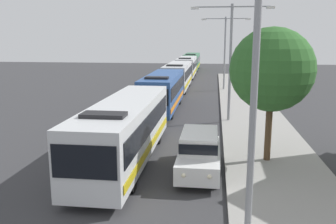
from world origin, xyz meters
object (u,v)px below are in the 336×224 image
at_px(bus_middle, 178,75).
at_px(white_suv, 199,151).
at_px(bus_second_in_line, 163,91).
at_px(bus_fourth_in_line, 187,67).
at_px(streetlamp_mid, 231,51).
at_px(streetlamp_near, 256,57).
at_px(bus_lead, 126,128).
at_px(roadside_tree, 272,70).
at_px(streetlamp_far, 225,46).
at_px(bus_rear, 192,61).

xyz_separation_m(bus_middle, white_suv, (3.70, -26.56, -0.66)).
xyz_separation_m(bus_second_in_line, bus_middle, (0.00, 12.44, 0.00)).
bearing_deg(bus_fourth_in_line, streetlamp_mid, -79.63).
distance_m(streetlamp_near, streetlamp_mid, 16.33).
distance_m(bus_lead, roadside_tree, 7.61).
bearing_deg(roadside_tree, bus_lead, -174.56).
xyz_separation_m(bus_second_in_line, roadside_tree, (6.99, -12.39, 2.93)).
bearing_deg(white_suv, streetlamp_near, -73.86).
bearing_deg(streetlamp_far, bus_middle, -177.78).
bearing_deg(streetlamp_mid, bus_fourth_in_line, 100.37).
bearing_deg(bus_second_in_line, bus_lead, -90.00).
bearing_deg(roadside_tree, bus_middle, 105.73).
bearing_deg(white_suv, bus_rear, 94.04).
xyz_separation_m(bus_lead, roadside_tree, (6.99, 0.67, 2.93)).
bearing_deg(roadside_tree, streetlamp_near, -101.81).
distance_m(bus_lead, bus_middle, 25.49).
bearing_deg(bus_second_in_line, streetlamp_near, -74.90).
height_order(streetlamp_mid, roadside_tree, streetlamp_mid).
xyz_separation_m(bus_second_in_line, white_suv, (3.70, -14.12, -0.66)).
bearing_deg(bus_second_in_line, white_suv, -75.33).
bearing_deg(bus_rear, bus_middle, -90.00).
distance_m(streetlamp_mid, streetlamp_far, 16.32).
bearing_deg(streetlamp_mid, streetlamp_far, 90.00).
xyz_separation_m(bus_fourth_in_line, streetlamp_mid, (5.40, -29.49, 3.50)).
distance_m(bus_middle, roadside_tree, 25.96).
relative_size(white_suv, streetlamp_far, 0.61).
relative_size(streetlamp_near, streetlamp_mid, 1.08).
bearing_deg(bus_middle, bus_second_in_line, -90.00).
bearing_deg(streetlamp_far, bus_rear, 101.93).
bearing_deg(roadside_tree, streetlamp_far, 93.64).
bearing_deg(bus_middle, bus_rear, 90.00).
bearing_deg(streetlamp_near, bus_lead, 127.85).
xyz_separation_m(bus_rear, streetlamp_near, (5.40, -58.20, 3.92)).
xyz_separation_m(bus_fourth_in_line, white_suv, (3.70, -39.94, -0.66)).
bearing_deg(bus_lead, streetlamp_mid, 60.07).
height_order(bus_lead, bus_fourth_in_line, same).
distance_m(bus_middle, streetlamp_far, 6.42).
relative_size(bus_lead, bus_fourth_in_line, 1.07).
bearing_deg(bus_second_in_line, bus_fourth_in_line, 90.00).
relative_size(bus_rear, roadside_tree, 1.78).
distance_m(bus_fourth_in_line, streetlamp_mid, 30.18).
relative_size(bus_lead, bus_second_in_line, 1.10).
relative_size(bus_lead, streetlamp_far, 1.43).
distance_m(bus_lead, streetlamp_mid, 11.37).
xyz_separation_m(white_suv, streetlamp_far, (1.70, 26.77, 4.13)).
xyz_separation_m(bus_second_in_line, streetlamp_far, (5.40, 12.65, 3.48)).
bearing_deg(bus_lead, streetlamp_far, 78.14).
xyz_separation_m(streetlamp_mid, streetlamp_far, (0.00, 16.32, -0.03)).
bearing_deg(roadside_tree, bus_fourth_in_line, 100.37).
height_order(white_suv, streetlamp_near, streetlamp_near).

